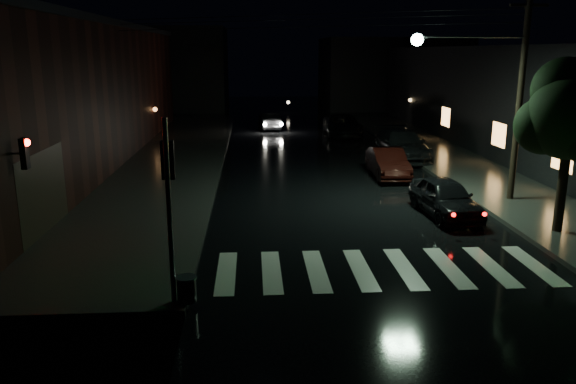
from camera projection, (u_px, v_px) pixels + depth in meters
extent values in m
plane|color=black|center=(272.00, 279.00, 14.45)|extent=(120.00, 120.00, 0.00)
cube|color=#282826|center=(161.00, 169.00, 27.67)|extent=(6.00, 44.00, 0.15)
cube|color=#282826|center=(458.00, 165.00, 28.60)|extent=(4.00, 44.00, 0.15)
cube|color=black|center=(23.00, 96.00, 28.33)|extent=(10.00, 36.00, 7.00)
cube|color=black|center=(556.00, 100.00, 32.19)|extent=(10.00, 40.00, 6.00)
cube|color=black|center=(156.00, 69.00, 56.40)|extent=(14.00, 10.00, 8.00)
cube|color=black|center=(391.00, 73.00, 58.02)|extent=(14.00, 10.00, 7.00)
cube|color=beige|center=(383.00, 269.00, 15.11)|extent=(9.00, 3.00, 0.01)
cylinder|color=slate|center=(169.00, 213.00, 12.30)|extent=(0.12, 0.12, 4.20)
cylinder|color=black|center=(187.00, 290.00, 12.77)|extent=(0.44, 0.44, 0.55)
cylinder|color=slate|center=(186.00, 278.00, 12.69)|extent=(0.48, 0.48, 0.04)
cube|color=black|center=(168.00, 160.00, 12.20)|extent=(0.28, 0.16, 0.85)
sphere|color=#0CFF33|center=(169.00, 170.00, 12.34)|extent=(0.20, 0.20, 0.20)
cylinder|color=slate|center=(17.00, 154.00, 15.22)|extent=(0.30, 0.06, 0.06)
cube|color=black|center=(24.00, 153.00, 15.24)|extent=(0.16, 0.28, 0.85)
sphere|color=#FF0C05|center=(27.00, 143.00, 15.17)|extent=(0.20, 0.20, 0.20)
cylinder|color=black|center=(562.00, 185.00, 17.52)|extent=(0.30, 0.30, 3.00)
sphere|color=black|center=(571.00, 117.00, 17.01)|extent=(2.60, 2.60, 2.60)
sphere|color=black|center=(544.00, 126.00, 17.43)|extent=(1.80, 1.80, 1.80)
sphere|color=black|center=(565.00, 90.00, 17.30)|extent=(2.00, 2.00, 2.00)
cylinder|color=black|center=(520.00, 94.00, 20.80)|extent=(0.24, 0.24, 8.00)
cube|color=black|center=(529.00, 5.00, 20.03)|extent=(1.40, 0.10, 0.10)
cylinder|color=slate|center=(472.00, 37.00, 20.18)|extent=(4.00, 0.08, 0.08)
sphere|color=#BFFFD8|center=(417.00, 40.00, 20.08)|extent=(0.44, 0.44, 0.44)
imported|color=black|center=(445.00, 198.00, 19.85)|extent=(1.86, 4.04, 1.34)
imported|color=black|center=(388.00, 163.00, 25.99)|extent=(1.50, 4.08, 1.34)
imported|color=black|center=(401.00, 145.00, 30.33)|extent=(2.26, 5.51, 1.59)
imported|color=black|center=(343.00, 125.00, 38.80)|extent=(2.66, 5.38, 1.47)
imported|color=black|center=(269.00, 121.00, 42.02)|extent=(1.66, 3.95, 1.27)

